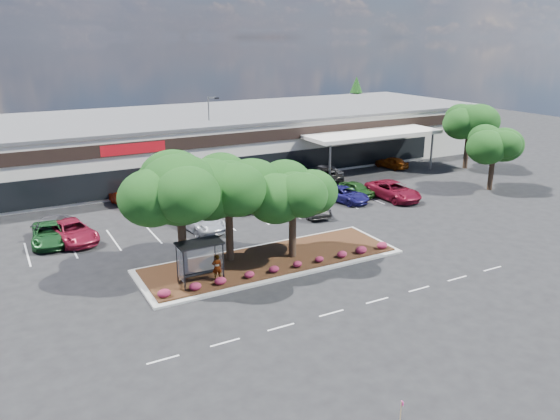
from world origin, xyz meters
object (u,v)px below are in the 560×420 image
light_pole (211,143)px  car_1 (72,232)px  car_0 (49,234)px  survey_stake (401,410)px

light_pole → car_1: (-16.51, -13.32, -3.07)m
car_1 → car_0: bearing=152.6°
light_pole → car_1: bearing=-141.1°
survey_stake → light_pole: bearing=78.4°
car_0 → car_1: bearing=-8.8°
car_0 → car_1: 1.60m
survey_stake → car_1: 28.83m
survey_stake → car_0: bearing=108.9°
car_0 → light_pole: bearing=41.7°
light_pole → car_0: bearing=-144.4°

